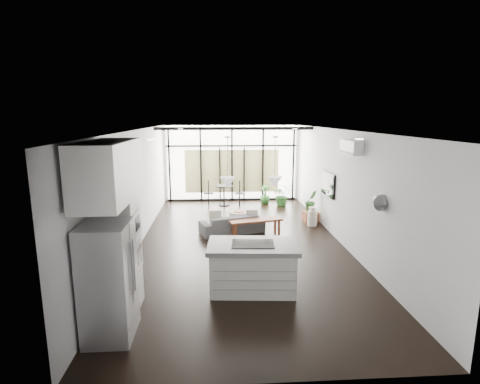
{
  "coord_description": "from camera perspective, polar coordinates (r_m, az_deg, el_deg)",
  "views": [
    {
      "loc": [
        -0.6,
        -8.88,
        3.12
      ],
      "look_at": [
        0.0,
        0.3,
        1.25
      ],
      "focal_mm": 28.0,
      "sensor_mm": 36.0,
      "label": 1
    }
  ],
  "objects": [
    {
      "name": "floor",
      "position": [
        9.43,
        0.12,
        -7.83
      ],
      "size": [
        5.0,
        10.0,
        0.0
      ],
      "primitive_type": "cube",
      "color": "black",
      "rests_on": "ground"
    },
    {
      "name": "ceiling",
      "position": [
        8.9,
        0.13,
        9.43
      ],
      "size": [
        5.0,
        10.0,
        0.0
      ],
      "primitive_type": "cube",
      "color": "white",
      "rests_on": "ground"
    },
    {
      "name": "wall_left",
      "position": [
        9.24,
        -15.54,
        0.34
      ],
      "size": [
        0.02,
        10.0,
        2.8
      ],
      "primitive_type": "cube",
      "color": "silver",
      "rests_on": "ground"
    },
    {
      "name": "wall_right",
      "position": [
        9.56,
        15.25,
        0.72
      ],
      "size": [
        0.02,
        10.0,
        2.8
      ],
      "primitive_type": "cube",
      "color": "silver",
      "rests_on": "ground"
    },
    {
      "name": "wall_back",
      "position": [
        14.0,
        -1.25,
        4.44
      ],
      "size": [
        5.0,
        0.02,
        2.8
      ],
      "primitive_type": "cube",
      "color": "silver",
      "rests_on": "ground"
    },
    {
      "name": "wall_front",
      "position": [
        4.28,
        4.7,
        -12.24
      ],
      "size": [
        5.0,
        0.02,
        2.8
      ],
      "primitive_type": "cube",
      "color": "silver",
      "rests_on": "ground"
    },
    {
      "name": "glazing",
      "position": [
        13.88,
        -1.23,
        4.38
      ],
      "size": [
        5.0,
        0.2,
        2.8
      ],
      "primitive_type": "cube",
      "color": "black",
      "rests_on": "ground"
    },
    {
      "name": "skylight",
      "position": [
        12.9,
        -1.08,
        9.94
      ],
      "size": [
        4.7,
        1.9,
        0.06
      ],
      "primitive_type": "cube",
      "color": "white",
      "rests_on": "ceiling"
    },
    {
      "name": "neighbour_building",
      "position": [
        13.99,
        -1.23,
        3.19
      ],
      "size": [
        3.5,
        0.02,
        1.6
      ],
      "primitive_type": "cube",
      "color": "beige",
      "rests_on": "ground"
    },
    {
      "name": "island",
      "position": [
        6.9,
        1.94,
        -11.36
      ],
      "size": [
        1.68,
        1.08,
        0.88
      ],
      "primitive_type": "cube",
      "rotation": [
        0.0,
        0.0,
        -0.08
      ],
      "color": "silver",
      "rests_on": "floor"
    },
    {
      "name": "cooktop",
      "position": [
        6.74,
        1.97,
        -7.86
      ],
      "size": [
        0.79,
        0.56,
        0.01
      ],
      "primitive_type": "cube",
      "rotation": [
        0.0,
        0.0,
        -0.08
      ],
      "color": "black",
      "rests_on": "island"
    },
    {
      "name": "fridge",
      "position": [
        5.73,
        -19.38,
        -12.67
      ],
      "size": [
        0.65,
        0.81,
        1.68
      ],
      "primitive_type": "cube",
      "color": "#949499",
      "rests_on": "floor"
    },
    {
      "name": "appliance_column",
      "position": [
        6.33,
        -18.27,
        -6.54
      ],
      "size": [
        0.63,
        0.66,
        2.45
      ],
      "primitive_type": "cube",
      "color": "silver",
      "rests_on": "floor"
    },
    {
      "name": "upper_cabinets",
      "position": [
        5.64,
        -19.38,
        2.99
      ],
      "size": [
        0.62,
        1.75,
        0.86
      ],
      "primitive_type": "cube",
      "color": "silver",
      "rests_on": "wall_left"
    },
    {
      "name": "pendant_left",
      "position": [
        6.33,
        -1.89,
        1.47
      ],
      "size": [
        0.26,
        0.26,
        0.18
      ],
      "primitive_type": "cone",
      "color": "white",
      "rests_on": "ceiling"
    },
    {
      "name": "pendant_right",
      "position": [
        6.4,
        5.29,
        1.54
      ],
      "size": [
        0.26,
        0.26,
        0.18
      ],
      "primitive_type": "cone",
      "color": "white",
      "rests_on": "ceiling"
    },
    {
      "name": "sofa",
      "position": [
        10.18,
        -1.23,
        -4.38
      ],
      "size": [
        1.79,
        1.01,
        0.67
      ],
      "primitive_type": "imported",
      "rotation": [
        0.0,
        0.0,
        3.46
      ],
      "color": "#525355",
      "rests_on": "floor"
    },
    {
      "name": "console_bench",
      "position": [
        9.91,
        2.46,
        -5.48
      ],
      "size": [
        1.46,
        0.69,
        0.45
      ],
      "primitive_type": "cube",
      "rotation": [
        0.0,
        0.0,
        0.25
      ],
      "color": "brown",
      "rests_on": "floor"
    },
    {
      "name": "pouf",
      "position": [
        10.75,
        -0.17,
        -4.14
      ],
      "size": [
        0.63,
        0.63,
        0.44
      ],
      "primitive_type": "cylinder",
      "rotation": [
        0.0,
        0.0,
        0.16
      ],
      "color": "beige",
      "rests_on": "floor"
    },
    {
      "name": "crate",
      "position": [
        11.48,
        10.69,
        -3.68
      ],
      "size": [
        0.43,
        0.43,
        0.31
      ],
      "primitive_type": "cube",
      "rotation": [
        0.0,
        0.0,
        0.06
      ],
      "color": "brown",
      "rests_on": "floor"
    },
    {
      "name": "plant_tall",
      "position": [
        13.32,
        6.44,
        -0.83
      ],
      "size": [
        0.85,
        0.9,
        0.58
      ],
      "primitive_type": "imported",
      "rotation": [
        0.0,
        0.0,
        0.27
      ],
      "color": "#2A6026",
      "rests_on": "floor"
    },
    {
      "name": "plant_med",
      "position": [
        13.58,
        3.82,
        -0.99
      ],
      "size": [
        0.64,
        0.77,
        0.38
      ],
      "primitive_type": "imported",
      "rotation": [
        0.0,
        0.0,
        -0.47
      ],
      "color": "#2A6026",
      "rests_on": "floor"
    },
    {
      "name": "plant_crate",
      "position": [
        11.4,
        10.74,
        -2.22
      ],
      "size": [
        0.56,
        0.75,
        0.3
      ],
      "primitive_type": "imported",
      "rotation": [
        0.0,
        0.0,
        0.32
      ],
      "color": "#2A6026",
      "rests_on": "crate"
    },
    {
      "name": "milk_can",
      "position": [
        11.02,
        10.97,
        -3.68
      ],
      "size": [
        0.3,
        0.3,
        0.55
      ],
      "primitive_type": "cylinder",
      "rotation": [
        0.0,
        0.0,
        -0.08
      ],
      "color": "white",
      "rests_on": "floor"
    },
    {
      "name": "bistro_set",
      "position": [
        13.27,
        -2.45,
        -0.36
      ],
      "size": [
        1.7,
        0.82,
        0.79
      ],
      "primitive_type": "cube",
      "rotation": [
        0.0,
        0.0,
        -0.1
      ],
      "color": "black",
      "rests_on": "floor"
    },
    {
      "name": "tv",
      "position": [
        10.5,
        13.27,
        1.2
      ],
      "size": [
        0.05,
        1.1,
        0.65
      ],
      "primitive_type": "cube",
      "color": "black",
      "rests_on": "wall_right"
    },
    {
      "name": "ac_unit",
      "position": [
        8.63,
        16.57,
        6.57
      ],
      "size": [
        0.22,
        0.9,
        0.3
      ],
      "primitive_type": "cube",
      "color": "white",
      "rests_on": "wall_right"
    },
    {
      "name": "framed_art",
      "position": [
        8.73,
        -16.05,
        0.67
      ],
      "size": [
        0.04,
        0.7,
        0.9
      ],
      "primitive_type": "cube",
      "color": "black",
      "rests_on": "wall_left"
    }
  ]
}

